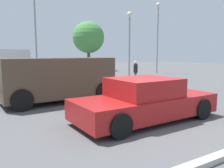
% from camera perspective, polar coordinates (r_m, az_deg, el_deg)
% --- Properties ---
extents(ground_plane, '(80.00, 80.00, 0.00)m').
position_cam_1_polar(ground_plane, '(7.02, 8.49, -9.41)').
color(ground_plane, '#515154').
extents(sedan_foreground, '(4.58, 2.04, 1.31)m').
position_cam_1_polar(sedan_foreground, '(7.10, 8.27, -4.22)').
color(sedan_foreground, maroon).
rests_on(sedan_foreground, ground_plane).
extents(suv_dark, '(4.68, 2.19, 1.86)m').
position_cam_1_polar(suv_dark, '(9.99, -13.21, 1.52)').
color(suv_dark, '#4C3D2D').
rests_on(suv_dark, ground_plane).
extents(pedestrian, '(0.41, 0.50, 1.58)m').
position_cam_1_polar(pedestrian, '(15.25, 5.87, 3.33)').
color(pedestrian, gray).
rests_on(pedestrian, ground_plane).
extents(light_post_near, '(0.44, 0.44, 5.46)m').
position_cam_1_polar(light_post_near, '(19.44, 4.37, 12.67)').
color(light_post_near, gray).
rests_on(light_post_near, ground_plane).
extents(light_post_mid, '(0.44, 0.44, 7.22)m').
position_cam_1_polar(light_post_mid, '(20.61, -18.60, 14.89)').
color(light_post_mid, gray).
rests_on(light_post_mid, ground_plane).
extents(light_post_far, '(0.44, 0.44, 7.22)m').
position_cam_1_polar(light_post_far, '(24.79, 11.32, 13.81)').
color(light_post_far, gray).
rests_on(light_post_far, ground_plane).
extents(tree_back_right, '(3.81, 3.81, 5.93)m').
position_cam_1_polar(tree_back_right, '(28.33, -5.88, 11.46)').
color(tree_back_right, brown).
rests_on(tree_back_right, ground_plane).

